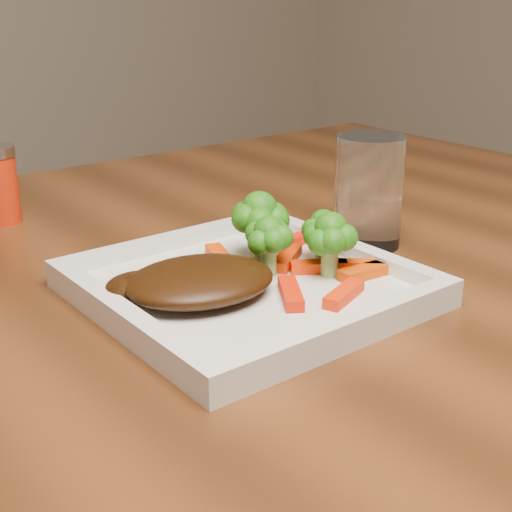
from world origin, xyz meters
TOP-DOWN VIEW (x-y plane):
  - plate at (-0.04, -0.11)m, footprint 0.27×0.27m
  - steak at (-0.09, -0.11)m, footprint 0.15×0.13m
  - broccoli_0 at (0.01, -0.07)m, footprint 0.07×0.07m
  - broccoli_1 at (0.05, -0.11)m, footprint 0.06×0.06m
  - broccoli_2 at (0.03, -0.14)m, footprint 0.06×0.06m
  - broccoli_3 at (-0.01, -0.10)m, footprint 0.07×0.07m
  - carrot_0 at (0.01, -0.19)m, footprint 0.06×0.03m
  - carrot_1 at (0.06, -0.16)m, footprint 0.06×0.02m
  - carrot_2 at (-0.03, -0.16)m, footprint 0.04×0.06m
  - carrot_3 at (0.07, -0.06)m, footprint 0.05×0.02m
  - carrot_4 at (-0.03, -0.05)m, footprint 0.03×0.06m
  - carrot_5 at (0.03, -0.13)m, footprint 0.05×0.04m
  - carrot_6 at (0.02, -0.09)m, footprint 0.06×0.05m
  - drinking_glass at (0.15, -0.08)m, footprint 0.09×0.09m
  - carrot_7 at (0.07, -0.15)m, footprint 0.05×0.04m

SIDE VIEW (x-z plane):
  - plate at x=-0.04m, z-range 0.75..0.76m
  - carrot_0 at x=0.01m, z-range 0.76..0.77m
  - carrot_1 at x=0.06m, z-range 0.76..0.77m
  - carrot_2 at x=-0.03m, z-range 0.76..0.77m
  - carrot_3 at x=0.07m, z-range 0.76..0.77m
  - carrot_4 at x=-0.03m, z-range 0.76..0.77m
  - carrot_5 at x=0.03m, z-range 0.76..0.77m
  - carrot_6 at x=0.02m, z-range 0.76..0.77m
  - carrot_7 at x=0.07m, z-range 0.76..0.77m
  - steak at x=-0.09m, z-range 0.76..0.79m
  - broccoli_2 at x=0.03m, z-range 0.76..0.82m
  - broccoli_3 at x=-0.01m, z-range 0.76..0.82m
  - broccoli_1 at x=0.05m, z-range 0.76..0.83m
  - broccoli_0 at x=0.01m, z-range 0.76..0.83m
  - drinking_glass at x=0.15m, z-range 0.75..0.87m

